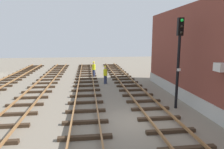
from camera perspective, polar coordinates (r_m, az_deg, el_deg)
ground_plane at (r=11.47m, az=6.74°, el=-13.19°), size 80.00×80.00×0.00m
track_near_building at (r=11.81m, az=13.41°, el=-12.02°), size 2.50×49.44×0.32m
track_centre at (r=11.11m, az=-7.65°, el=-13.26°), size 2.50×49.44×0.32m
track_far at (r=11.92m, az=-28.57°, el=-12.80°), size 2.50×49.44×0.32m
signal_mast at (r=13.30m, az=18.70°, el=5.78°), size 0.36×0.40×5.84m
track_worker_foreground at (r=20.22m, az=-1.93°, el=-0.07°), size 0.40×0.40×1.87m
track_worker_distant at (r=24.14m, az=-5.26°, el=1.57°), size 0.40×0.40×1.87m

